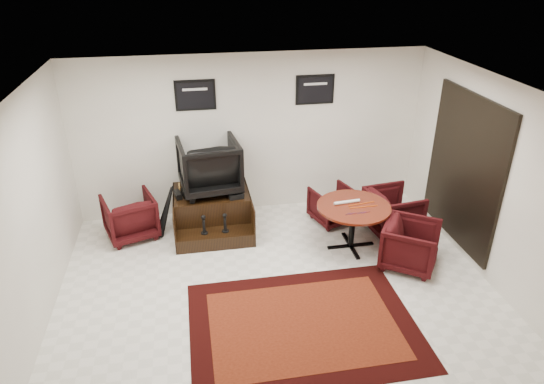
# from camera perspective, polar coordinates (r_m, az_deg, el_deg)

# --- Properties ---
(ground) EXTENTS (6.00, 6.00, 0.00)m
(ground) POSITION_cam_1_polar(r_m,az_deg,el_deg) (6.90, 0.69, -11.50)
(ground) COLOR white
(ground) RESTS_ON ground
(room_shell) EXTENTS (6.02, 5.02, 2.81)m
(room_shell) POSITION_cam_1_polar(r_m,az_deg,el_deg) (6.16, 4.30, 2.86)
(room_shell) COLOR white
(room_shell) RESTS_ON ground
(area_rug) EXTENTS (2.84, 2.13, 0.01)m
(area_rug) POSITION_cam_1_polar(r_m,az_deg,el_deg) (6.37, 3.67, -15.33)
(area_rug) COLOR black
(area_rug) RESTS_ON ground
(shine_podium) EXTENTS (1.26, 1.30, 0.65)m
(shine_podium) POSITION_cam_1_polar(r_m,az_deg,el_deg) (8.23, -7.03, -2.34)
(shine_podium) COLOR black
(shine_podium) RESTS_ON ground
(shine_chair) EXTENTS (1.04, 0.99, 0.98)m
(shine_chair) POSITION_cam_1_polar(r_m,az_deg,el_deg) (7.99, -7.43, 3.39)
(shine_chair) COLOR black
(shine_chair) RESTS_ON shine_podium
(shoes_pair) EXTENTS (0.26, 0.29, 0.09)m
(shoes_pair) POSITION_cam_1_polar(r_m,az_deg,el_deg) (8.03, -10.60, -0.22)
(shoes_pair) COLOR black
(shoes_pair) RESTS_ON shine_podium
(polish_kit) EXTENTS (0.26, 0.20, 0.08)m
(polish_kit) POSITION_cam_1_polar(r_m,az_deg,el_deg) (7.87, -4.26, -0.42)
(polish_kit) COLOR black
(polish_kit) RESTS_ON shine_podium
(umbrella_black) EXTENTS (0.35, 0.13, 0.94)m
(umbrella_black) POSITION_cam_1_polar(r_m,az_deg,el_deg) (8.03, -12.35, -2.18)
(umbrella_black) COLOR black
(umbrella_black) RESTS_ON ground
(umbrella_hooked) EXTENTS (0.32, 0.12, 0.87)m
(umbrella_hooked) POSITION_cam_1_polar(r_m,az_deg,el_deg) (8.14, -12.45, -2.05)
(umbrella_hooked) COLOR black
(umbrella_hooked) RESTS_ON ground
(armchair_side) EXTENTS (0.96, 0.93, 0.79)m
(armchair_side) POSITION_cam_1_polar(r_m,az_deg,el_deg) (8.23, -16.40, -2.57)
(armchair_side) COLOR black
(armchair_side) RESTS_ON ground
(meeting_table) EXTENTS (1.13, 1.13, 0.74)m
(meeting_table) POSITION_cam_1_polar(r_m,az_deg,el_deg) (7.58, 9.56, -2.21)
(meeting_table) COLOR #4A170A
(meeting_table) RESTS_ON ground
(table_chair_back) EXTENTS (0.82, 0.79, 0.68)m
(table_chair_back) POSITION_cam_1_polar(r_m,az_deg,el_deg) (8.42, 7.17, -1.34)
(table_chair_back) COLOR black
(table_chair_back) RESTS_ON ground
(table_chair_window) EXTENTS (0.83, 0.87, 0.81)m
(table_chair_window) POSITION_cam_1_polar(r_m,az_deg,el_deg) (8.28, 14.07, -1.97)
(table_chair_window) COLOR black
(table_chair_window) RESTS_ON ground
(table_chair_corner) EXTENTS (1.02, 1.03, 0.78)m
(table_chair_corner) POSITION_cam_1_polar(r_m,az_deg,el_deg) (7.45, 16.01, -5.79)
(table_chair_corner) COLOR black
(table_chair_corner) RESTS_ON ground
(paper_roll) EXTENTS (0.42, 0.09, 0.05)m
(paper_roll) POSITION_cam_1_polar(r_m,az_deg,el_deg) (7.58, 8.80, -1.17)
(paper_roll) COLOR white
(paper_roll) RESTS_ON meeting_table
(table_clutter) EXTENTS (0.57, 0.34, 0.01)m
(table_clutter) POSITION_cam_1_polar(r_m,az_deg,el_deg) (7.51, 10.47, -1.74)
(table_clutter) COLOR #DB4E0C
(table_clutter) RESTS_ON meeting_table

